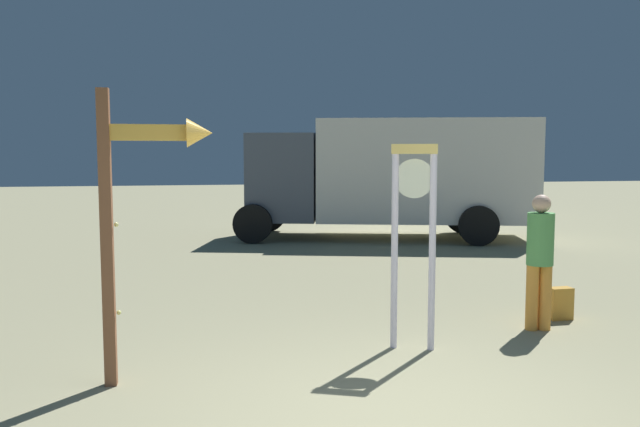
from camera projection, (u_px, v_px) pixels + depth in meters
name	position (u px, v px, depth m)	size (l,w,h in m)	color
ground_plane	(404.00, 427.00, 4.65)	(80.00, 80.00, 0.00)	gray
standing_clock	(414.00, 224.00, 6.43)	(0.46, 0.26, 2.12)	white
arrow_sign	(141.00, 194.00, 5.40)	(0.96, 0.26, 2.57)	brown
person_near_clock	(540.00, 255.00, 7.17)	(0.30, 0.30, 1.57)	orange
backpack	(560.00, 304.00, 7.71)	(0.28, 0.20, 0.39)	gold
box_truck_near	(394.00, 173.00, 15.23)	(7.37, 4.30, 2.86)	silver
box_truck_far	(396.00, 169.00, 22.25)	(6.98, 4.09, 2.80)	silver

